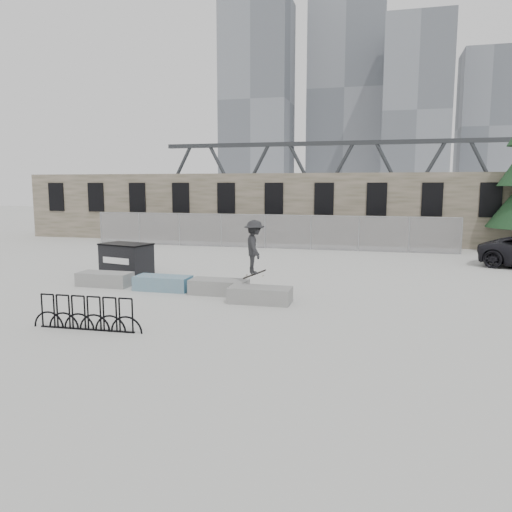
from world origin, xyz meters
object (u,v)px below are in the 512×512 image
at_px(planter_center_right, 219,286).
at_px(planter_far_left, 105,279).
at_px(planter_offset, 260,294).
at_px(bike_rack, 86,314).
at_px(dumpster, 126,259).
at_px(skateboarder, 254,247).
at_px(planter_center_left, 163,282).

bearing_deg(planter_center_right, planter_far_left, 176.37).
relative_size(planter_far_left, planter_center_right, 1.00).
relative_size(planter_offset, bike_rack, 0.64).
bearing_deg(bike_rack, dumpster, 111.47).
relative_size(planter_far_left, skateboarder, 1.02).
distance_m(planter_offset, dumpster, 7.45).
distance_m(dumpster, skateboarder, 7.03).
distance_m(planter_center_left, skateboarder, 3.89).
relative_size(planter_center_left, planter_offset, 1.00).
xyz_separation_m(planter_center_left, bike_rack, (0.20, -5.12, 0.16)).
bearing_deg(dumpster, planter_center_left, -26.69).
bearing_deg(dumpster, skateboarder, -10.81).
bearing_deg(skateboarder, planter_far_left, 59.62).
distance_m(planter_far_left, planter_offset, 6.42).
height_order(planter_center_right, planter_offset, same).
bearing_deg(planter_center_right, planter_offset, -28.02).
distance_m(planter_far_left, skateboarder, 6.21).
relative_size(planter_center_right, dumpster, 0.87).
distance_m(planter_far_left, planter_center_right, 4.62).
bearing_deg(planter_offset, planter_center_left, 164.98).
distance_m(planter_center_right, skateboarder, 2.06).
bearing_deg(planter_center_left, planter_offset, -15.02).
relative_size(planter_far_left, bike_rack, 0.64).
bearing_deg(planter_center_right, bike_rack, -111.55).
xyz_separation_m(bike_rack, skateboarder, (3.35, 4.56, 1.31)).
distance_m(planter_far_left, dumpster, 2.27).
xyz_separation_m(planter_far_left, planter_offset, (6.31, -1.20, 0.00)).
xyz_separation_m(planter_center_left, dumpster, (-2.74, 2.37, 0.40)).
xyz_separation_m(dumpster, skateboarder, (6.30, -2.93, 1.07)).
xyz_separation_m(planter_far_left, skateboarder, (6.00, -0.72, 1.47)).
height_order(planter_far_left, dumpster, dumpster).
height_order(planter_center_right, dumpster, dumpster).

